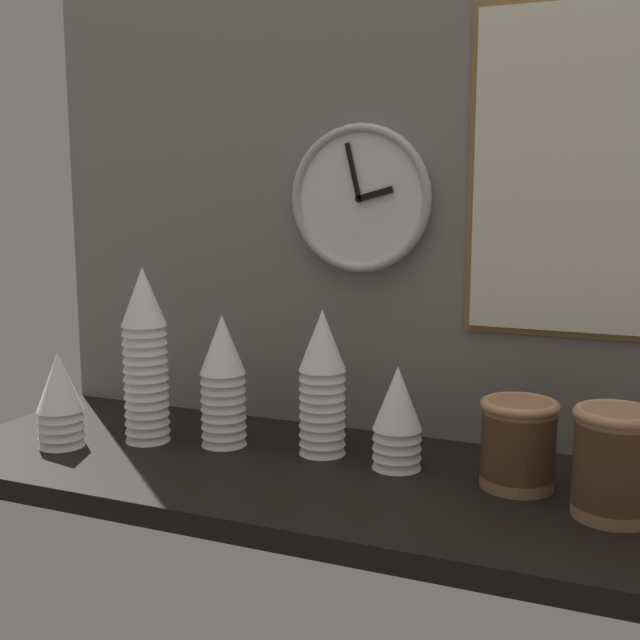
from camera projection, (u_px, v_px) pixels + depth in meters
ground_plane at (344, 481)px, 147.68cm from camera, size 160.00×56.00×4.00cm
wall_tiled_back at (392, 182)px, 162.94cm from camera, size 160.00×3.00×105.00cm
cup_stack_center_right at (397, 417)px, 147.20cm from camera, size 9.19×9.19×19.26cm
cup_stack_center_left at (223, 380)px, 160.01cm from camera, size 9.19×9.19×26.63cm
cup_stack_left at (145, 355)px, 161.86cm from camera, size 9.19×9.19×35.85cm
cup_stack_center at (322, 382)px, 154.57cm from camera, size 9.19×9.19×28.48cm
cup_stack_far_left at (60, 399)px, 159.75cm from camera, size 9.19×9.19×19.26cm
bowl_stack_right at (518, 442)px, 137.95cm from camera, size 13.47×13.47×15.49cm
bowl_stack_far_right at (615, 461)px, 125.17cm from camera, size 13.47×13.47×17.57cm
wall_clock at (360, 199)px, 162.91cm from camera, size 30.15×2.70×30.15cm
menu_board at (591, 170)px, 145.90cm from camera, size 45.03×1.32×62.27cm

